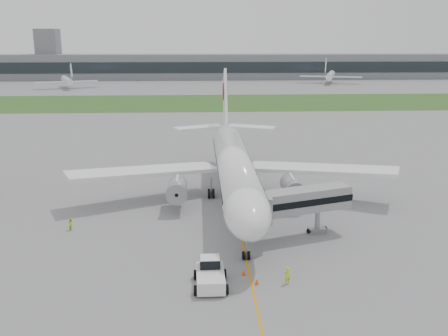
{
  "coord_description": "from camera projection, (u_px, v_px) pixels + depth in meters",
  "views": [
    {
      "loc": [
        -4.94,
        -64.49,
        23.25
      ],
      "look_at": [
        -1.52,
        2.0,
        5.79
      ],
      "focal_mm": 40.0,
      "sensor_mm": 36.0,
      "label": 1
    }
  ],
  "objects": [
    {
      "name": "ground",
      "position": [
        236.0,
        212.0,
        68.44
      ],
      "size": [
        600.0,
        600.0,
        0.0
      ],
      "primitive_type": "plane",
      "color": "gray",
      "rests_on": "ground"
    },
    {
      "name": "apron_markings",
      "position": [
        239.0,
        226.0,
        63.61
      ],
      "size": [
        70.0,
        70.0,
        0.04
      ],
      "primitive_type": null,
      "color": "orange",
      "rests_on": "ground"
    },
    {
      "name": "grass_strip",
      "position": [
        212.0,
        102.0,
        184.37
      ],
      "size": [
        600.0,
        50.0,
        0.02
      ],
      "primitive_type": "cube",
      "color": "#2E5B22",
      "rests_on": "ground"
    },
    {
      "name": "terminal_building",
      "position": [
        206.0,
        66.0,
        288.74
      ],
      "size": [
        320.0,
        22.3,
        14.0
      ],
      "color": "gray",
      "rests_on": "ground"
    },
    {
      "name": "control_tower",
      "position": [
        51.0,
        79.0,
        288.1
      ],
      "size": [
        12.0,
        12.0,
        56.0
      ],
      "primitive_type": null,
      "color": "gray",
      "rests_on": "ground"
    },
    {
      "name": "airliner",
      "position": [
        234.0,
        164.0,
        71.72
      ],
      "size": [
        48.13,
        53.95,
        17.88
      ],
      "color": "white",
      "rests_on": "ground"
    },
    {
      "name": "pushback_tug",
      "position": [
        210.0,
        274.0,
        48.15
      ],
      "size": [
        3.28,
        4.81,
        2.44
      ],
      "rotation": [
        0.0,
        0.0,
        0.01
      ],
      "color": "white",
      "rests_on": "ground"
    },
    {
      "name": "jet_bridge",
      "position": [
        296.0,
        202.0,
        58.55
      ],
      "size": [
        12.82,
        7.56,
        6.13
      ],
      "rotation": [
        0.0,
        0.0,
        0.33
      ],
      "color": "gray",
      "rests_on": "ground"
    },
    {
      "name": "safety_cone_left",
      "position": [
        244.0,
        273.0,
        50.25
      ],
      "size": [
        0.43,
        0.43,
        0.59
      ],
      "primitive_type": "cone",
      "color": "#F04B0C",
      "rests_on": "ground"
    },
    {
      "name": "safety_cone_right",
      "position": [
        257.0,
        282.0,
        48.37
      ],
      "size": [
        0.44,
        0.44,
        0.6
      ],
      "primitive_type": "cone",
      "color": "#F04B0C",
      "rests_on": "ground"
    },
    {
      "name": "ground_crew_near",
      "position": [
        287.0,
        276.0,
        48.33
      ],
      "size": [
        0.77,
        0.65,
        1.79
      ],
      "primitive_type": "imported",
      "rotation": [
        0.0,
        0.0,
        3.56
      ],
      "color": "#D2F328",
      "rests_on": "ground"
    },
    {
      "name": "ground_crew_far",
      "position": [
        71.0,
        224.0,
        61.98
      ],
      "size": [
        0.7,
        0.84,
        1.54
      ],
      "primitive_type": "imported",
      "rotation": [
        0.0,
        0.0,
        1.41
      ],
      "color": "#BFF428",
      "rests_on": "ground"
    },
    {
      "name": "distant_aircraft_left",
      "position": [
        68.0,
        88.0,
        234.81
      ],
      "size": [
        35.21,
        33.24,
        10.83
      ],
      "primitive_type": null,
      "rotation": [
        0.0,
        0.0,
        0.35
      ],
      "color": "white",
      "rests_on": "ground"
    },
    {
      "name": "distant_aircraft_right",
      "position": [
        330.0,
        83.0,
        260.11
      ],
      "size": [
        38.81,
        36.39,
        12.15
      ],
      "primitive_type": null,
      "rotation": [
        0.0,
        0.0,
        -0.31
      ],
      "color": "white",
      "rests_on": "ground"
    }
  ]
}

